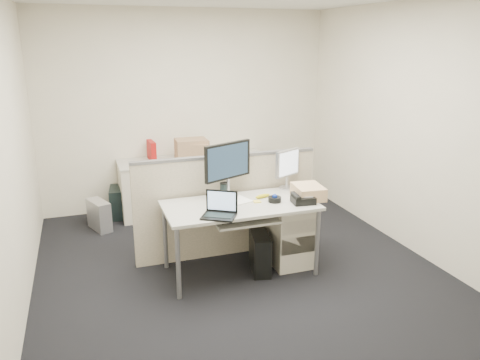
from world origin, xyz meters
name	(u,v)px	position (x,y,z in m)	size (l,w,h in m)	color
floor	(240,271)	(0.00, 0.00, -0.01)	(4.00, 4.50, 0.01)	black
wall_back	(187,110)	(0.00, 2.25, 1.35)	(4.00, 0.02, 2.70)	silver
wall_front	(383,229)	(0.00, -2.25, 1.35)	(4.00, 0.02, 2.70)	silver
wall_left	(8,159)	(-2.00, 0.00, 1.35)	(0.02, 4.50, 2.70)	silver
wall_right	(415,130)	(2.00, 0.00, 1.35)	(0.02, 4.50, 2.70)	silver
desk	(240,210)	(0.00, 0.00, 0.66)	(1.50, 0.75, 0.73)	beige
keyboard_tray	(246,221)	(0.00, -0.18, 0.62)	(0.62, 0.32, 0.02)	beige
drawer_pedestal	(288,233)	(0.55, 0.05, 0.33)	(0.40, 0.55, 0.65)	beige
cubicle_partition	(227,207)	(0.00, 0.45, 0.55)	(2.00, 0.06, 1.10)	beige
back_counter	(195,185)	(0.00, 1.93, 0.36)	(2.00, 0.60, 0.72)	beige
monitor_main	(228,170)	(-0.04, 0.25, 1.02)	(0.57, 0.22, 0.57)	black
monitor_small	(287,169)	(0.65, 0.32, 0.94)	(0.35, 0.17, 0.42)	#B7B7BC
laptop	(219,206)	(-0.30, -0.28, 0.84)	(0.30, 0.22, 0.22)	black
trackball	(275,199)	(0.35, -0.05, 0.76)	(0.13, 0.13, 0.05)	black
desk_phone	(303,200)	(0.60, -0.18, 0.76)	(0.22, 0.18, 0.07)	black
paper_stack	(235,200)	(-0.02, 0.12, 0.74)	(0.24, 0.31, 0.01)	white
sticky_pad	(257,201)	(0.18, 0.00, 0.74)	(0.07, 0.07, 0.01)	#FBE54C
travel_mug	(224,191)	(-0.10, 0.22, 0.81)	(0.07, 0.07, 0.16)	black
banana	(263,196)	(0.28, 0.10, 0.75)	(0.18, 0.04, 0.04)	gold
cellphone	(224,203)	(-0.15, 0.05, 0.74)	(0.06, 0.11, 0.01)	black
manila_folders	(308,192)	(0.72, -0.05, 0.80)	(0.27, 0.35, 0.13)	#E4B381
keyboard	(240,218)	(-0.05, -0.14, 0.64)	(0.43, 0.15, 0.02)	black
pc_tower_desk	(260,252)	(0.20, -0.05, 0.20)	(0.17, 0.43, 0.40)	black
pc_tower_spare_dark	(117,202)	(-1.05, 2.03, 0.20)	(0.17, 0.42, 0.39)	black
pc_tower_spare_silver	(99,215)	(-1.30, 1.63, 0.19)	(0.16, 0.40, 0.37)	#B7B7BC
cardboard_box_left	(191,150)	(-0.05, 1.85, 0.87)	(0.41, 0.31, 0.31)	#A48358
cardboard_box_right	(196,152)	(0.00, 1.81, 0.85)	(0.36, 0.28, 0.26)	#A48358
red_binder	(152,151)	(-0.55, 2.03, 0.86)	(0.07, 0.30, 0.28)	#9E100F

